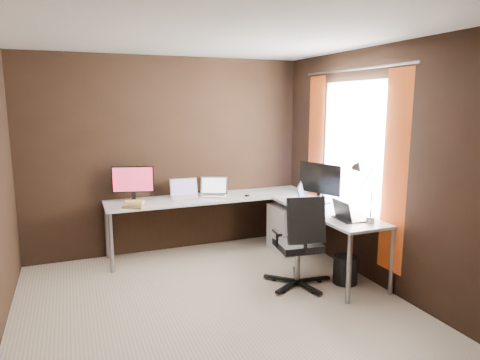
% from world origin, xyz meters
% --- Properties ---
extents(room, '(3.60, 3.60, 2.50)m').
position_xyz_m(room, '(0.34, 0.07, 1.28)').
color(room, '#BDAC93').
rests_on(room, ground).
extents(desk, '(2.65, 2.25, 0.73)m').
position_xyz_m(desk, '(0.84, 1.04, 0.68)').
color(desk, silver).
rests_on(desk, ground).
extents(drawer_pedestal, '(0.42, 0.50, 0.60)m').
position_xyz_m(drawer_pedestal, '(1.43, 1.15, 0.30)').
color(drawer_pedestal, silver).
rests_on(drawer_pedestal, ground).
extents(monitor_left, '(0.49, 0.19, 0.44)m').
position_xyz_m(monitor_left, '(-0.49, 1.60, 0.98)').
color(monitor_left, black).
rests_on(monitor_left, desk).
extents(monitor_right, '(0.24, 0.56, 0.48)m').
position_xyz_m(monitor_right, '(1.59, 0.69, 1.00)').
color(monitor_right, black).
rests_on(monitor_right, desk).
extents(laptop_white, '(0.36, 0.27, 0.23)m').
position_xyz_m(laptop_white, '(0.15, 1.58, 0.78)').
color(laptop_white, silver).
rests_on(laptop_white, desk).
extents(laptop_silver, '(0.43, 0.38, 0.24)m').
position_xyz_m(laptop_silver, '(0.52, 1.55, 0.78)').
color(laptop_silver, silver).
rests_on(laptop_silver, desk).
extents(laptop_black_big, '(0.48, 0.51, 0.27)m').
position_xyz_m(laptop_black_big, '(1.32, 0.53, 0.79)').
color(laptop_black_big, black).
rests_on(laptop_black_big, desk).
extents(laptop_black_small, '(0.24, 0.33, 0.21)m').
position_xyz_m(laptop_black_small, '(1.43, -0.07, 0.78)').
color(laptop_black_small, black).
rests_on(laptop_black_small, desk).
extents(book_stack, '(0.29, 0.27, 0.07)m').
position_xyz_m(book_stack, '(-0.53, 1.30, 0.77)').
color(book_stack, '#9A8453').
rests_on(book_stack, desk).
extents(mouse_left, '(0.09, 0.07, 0.03)m').
position_xyz_m(mouse_left, '(-0.62, 1.31, 0.74)').
color(mouse_left, black).
rests_on(mouse_left, desk).
extents(mouse_corner, '(0.08, 0.05, 0.03)m').
position_xyz_m(mouse_corner, '(0.91, 1.34, 0.74)').
color(mouse_corner, black).
rests_on(mouse_corner, desk).
extents(desk_lamp, '(0.19, 0.23, 0.61)m').
position_xyz_m(desk_lamp, '(1.52, -0.19, 1.11)').
color(desk_lamp, slate).
rests_on(desk_lamp, desk).
extents(office_chair, '(0.56, 0.57, 1.00)m').
position_xyz_m(office_chair, '(0.99, 0.12, 0.29)').
color(office_chair, black).
rests_on(office_chair, ground).
extents(wastebasket, '(0.34, 0.34, 0.30)m').
position_xyz_m(wastebasket, '(1.50, -0.00, 0.15)').
color(wastebasket, black).
rests_on(wastebasket, ground).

